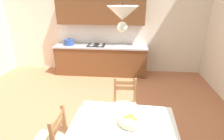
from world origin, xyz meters
The scene contains 7 objects.
ground_plane centered at (0.00, 0.00, -0.05)m, with size 6.69×6.12×0.10m, color #B7704C.
wall_back centered at (0.00, 2.82, 2.05)m, with size 6.69×0.12×4.11m, color silver.
kitchen_cabinetry centered at (-0.04, 2.49, 0.86)m, with size 2.75×0.63×2.20m.
dining_table centered at (0.74, -0.83, 0.63)m, with size 1.39×1.07×0.75m.
dining_chair_kitchen_side centered at (0.75, 0.06, 0.44)m, with size 0.44×0.44×0.93m.
fruit_bowl centered at (0.83, -0.78, 0.81)m, with size 0.30×0.30×0.12m.
pendant_lamp centered at (0.70, -0.72, 2.09)m, with size 0.32×0.32×0.80m.
Camera 1 is at (0.76, -2.58, 2.26)m, focal length 28.11 mm.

